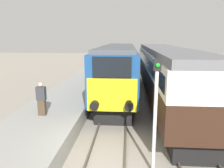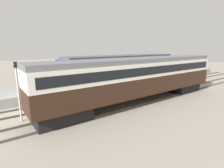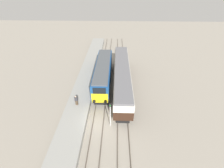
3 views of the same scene
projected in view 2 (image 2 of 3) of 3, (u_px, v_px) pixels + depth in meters
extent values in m
plane|color=gray|center=(21.00, 113.00, 13.15)|extent=(120.00, 120.00, 0.00)
cube|color=gray|center=(92.00, 86.00, 20.30)|extent=(3.50, 50.00, 0.85)
cube|color=#4C4238|center=(78.00, 98.00, 16.60)|extent=(0.07, 60.00, 0.14)
cube|color=#4C4238|center=(85.00, 102.00, 15.47)|extent=(0.07, 60.00, 0.14)
cube|color=#4C4238|center=(97.00, 108.00, 13.92)|extent=(0.07, 60.00, 0.14)
cube|color=#4C4238|center=(107.00, 114.00, 12.79)|extent=(0.07, 60.00, 0.14)
cube|color=black|center=(88.00, 94.00, 16.38)|extent=(2.03, 4.00, 1.00)
cube|color=black|center=(149.00, 84.00, 21.24)|extent=(2.03, 4.00, 1.00)
cube|color=navy|center=(123.00, 71.00, 18.42)|extent=(2.70, 13.38, 2.78)
cube|color=yellow|center=(61.00, 84.00, 14.63)|extent=(2.48, 0.10, 1.67)
cube|color=black|center=(60.00, 67.00, 14.34)|extent=(1.89, 0.10, 1.00)
cube|color=#4C5156|center=(123.00, 56.00, 18.10)|extent=(2.38, 12.85, 0.24)
cylinder|color=black|center=(56.00, 88.00, 15.28)|extent=(0.44, 0.35, 0.44)
cylinder|color=black|center=(63.00, 92.00, 13.94)|extent=(0.44, 0.35, 0.44)
cube|color=black|center=(63.00, 115.00, 11.53)|extent=(1.89, 3.60, 0.95)
cube|color=black|center=(183.00, 87.00, 19.61)|extent=(1.89, 3.60, 0.95)
cube|color=#331E14|center=(139.00, 84.00, 15.32)|extent=(2.70, 18.36, 1.47)
cube|color=silver|center=(140.00, 69.00, 15.04)|extent=(2.71, 18.36, 1.16)
cube|color=black|center=(140.00, 69.00, 15.04)|extent=(2.75, 17.63, 0.64)
cube|color=slate|center=(140.00, 60.00, 14.89)|extent=(2.48, 18.36, 0.36)
cube|color=#473828|center=(45.00, 84.00, 17.24)|extent=(0.36, 0.24, 0.78)
cube|color=#333338|center=(45.00, 77.00, 17.09)|extent=(0.44, 0.26, 0.65)
sphere|color=beige|center=(44.00, 73.00, 17.00)|extent=(0.21, 0.21, 0.21)
cylinder|color=silver|center=(19.00, 95.00, 11.30)|extent=(0.12, 0.12, 3.60)
cube|color=black|center=(15.00, 65.00, 10.89)|extent=(0.24, 0.20, 0.36)
sphere|color=green|center=(13.00, 65.00, 10.82)|extent=(0.14, 0.14, 0.14)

